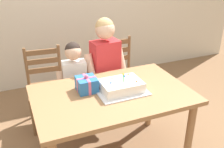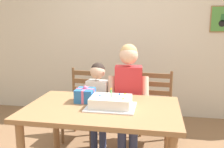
% 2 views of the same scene
% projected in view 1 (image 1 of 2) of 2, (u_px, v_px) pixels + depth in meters
% --- Properties ---
extents(dining_table, '(1.40, 0.89, 0.75)m').
position_uv_depth(dining_table, '(112.00, 103.00, 2.36)').
color(dining_table, '#9E7047').
rests_on(dining_table, ground).
extents(birthday_cake, '(0.44, 0.34, 0.19)m').
position_uv_depth(birthday_cake, '(121.00, 87.00, 2.32)').
color(birthday_cake, silver).
rests_on(birthday_cake, dining_table).
extents(gift_box_red_large, '(0.18, 0.19, 0.16)m').
position_uv_depth(gift_box_red_large, '(87.00, 84.00, 2.33)').
color(gift_box_red_large, '#286BB7').
rests_on(gift_box_red_large, dining_table).
extents(chair_left, '(0.45, 0.45, 0.92)m').
position_uv_depth(chair_left, '(46.00, 87.00, 3.02)').
color(chair_left, brown).
rests_on(chair_left, ground).
extents(chair_right, '(0.45, 0.45, 0.92)m').
position_uv_depth(chair_right, '(119.00, 74.00, 3.34)').
color(chair_right, brown).
rests_on(chair_right, ground).
extents(child_older, '(0.48, 0.28, 1.28)m').
position_uv_depth(child_older, '(105.00, 63.00, 2.86)').
color(child_older, '#38426B').
rests_on(child_older, ground).
extents(child_younger, '(0.40, 0.24, 1.06)m').
position_uv_depth(child_younger, '(75.00, 80.00, 2.80)').
color(child_younger, '#38426B').
rests_on(child_younger, ground).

